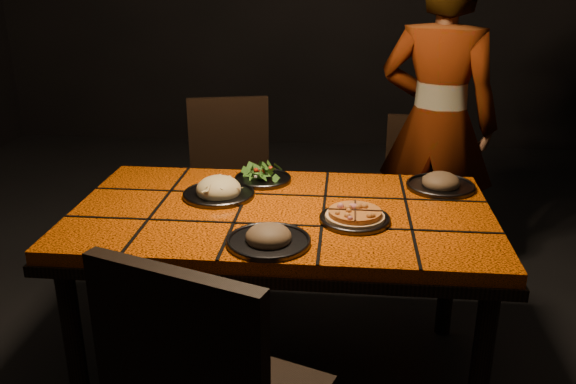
# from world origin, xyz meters

# --- Properties ---
(room_shell) EXTENTS (6.04, 7.04, 3.08)m
(room_shell) POSITION_xyz_m (0.00, 0.00, 1.50)
(room_shell) COLOR black
(room_shell) RESTS_ON ground
(dining_table) EXTENTS (1.62, 0.92, 0.75)m
(dining_table) POSITION_xyz_m (0.00, 0.00, 0.67)
(dining_table) COLOR #EB5A07
(dining_table) RESTS_ON ground
(chair_far_left) EXTENTS (0.52, 0.52, 0.96)m
(chair_far_left) POSITION_xyz_m (-0.38, 0.91, 0.55)
(chair_far_left) COLOR black
(chair_far_left) RESTS_ON ground
(chair_far_right) EXTENTS (0.42, 0.42, 0.87)m
(chair_far_right) POSITION_xyz_m (0.65, 1.00, 0.50)
(chair_far_right) COLOR black
(chair_far_right) RESTS_ON ground
(diner) EXTENTS (0.71, 0.58, 1.69)m
(diner) POSITION_xyz_m (0.71, 1.00, 0.85)
(diner) COLOR brown
(diner) RESTS_ON ground
(plate_pizza) EXTENTS (0.26, 0.26, 0.04)m
(plate_pizza) POSITION_xyz_m (0.28, -0.09, 0.77)
(plate_pizza) COLOR #3D3D43
(plate_pizza) RESTS_ON dining_table
(plate_pasta) EXTENTS (0.29, 0.29, 0.10)m
(plate_pasta) POSITION_xyz_m (-0.27, 0.11, 0.77)
(plate_pasta) COLOR #3D3D43
(plate_pasta) RESTS_ON dining_table
(plate_salad) EXTENTS (0.25, 0.25, 0.07)m
(plate_salad) POSITION_xyz_m (-0.12, 0.31, 0.78)
(plate_salad) COLOR #3D3D43
(plate_salad) RESTS_ON dining_table
(plate_mushroom_a) EXTENTS (0.29, 0.29, 0.09)m
(plate_mushroom_a) POSITION_xyz_m (-0.01, -0.31, 0.77)
(plate_mushroom_a) COLOR #3D3D43
(plate_mushroom_a) RESTS_ON dining_table
(plate_mushroom_b) EXTENTS (0.29, 0.29, 0.09)m
(plate_mushroom_b) POSITION_xyz_m (0.64, 0.30, 0.77)
(plate_mushroom_b) COLOR #3D3D43
(plate_mushroom_b) RESTS_ON dining_table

